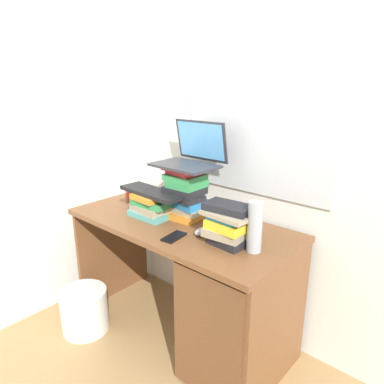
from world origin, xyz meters
name	(u,v)px	position (x,y,z in m)	size (l,w,h in m)	color
ground_plane	(181,330)	(0.00, 0.00, 0.00)	(6.00, 6.00, 0.00)	#9E7A4C
wall_back	(220,112)	(0.00, 0.35, 1.30)	(6.00, 0.06, 2.60)	silver
wall_left	(84,108)	(-0.86, 0.00, 1.30)	(0.05, 6.00, 2.60)	silver
desk	(222,297)	(0.32, -0.02, 0.39)	(1.30, 0.61, 0.72)	brown
book_stack_tall	(185,193)	(-0.02, 0.08, 0.87)	(0.25, 0.21, 0.30)	orange
book_stack_keyboard_riser	(151,206)	(-0.18, -0.05, 0.78)	(0.25, 0.18, 0.14)	teal
book_stack_side	(229,224)	(0.37, -0.04, 0.82)	(0.25, 0.20, 0.19)	black
laptop	(192,155)	(-0.02, 0.13, 1.08)	(0.35, 0.28, 0.24)	#2D2D33
keyboard	(152,192)	(-0.17, -0.04, 0.87)	(0.42, 0.14, 0.02)	black
computer_mouse	(203,231)	(0.21, -0.05, 0.74)	(0.06, 0.10, 0.04)	#A5A8AD
mug	(131,194)	(-0.49, 0.06, 0.77)	(0.11, 0.07, 0.09)	#B23F33
water_bottle	(255,227)	(0.50, -0.04, 0.84)	(0.07, 0.07, 0.24)	#999EA5
cell_phone	(174,237)	(0.13, -0.17, 0.73)	(0.07, 0.14, 0.01)	black
wastebasket	(85,310)	(-0.45, -0.38, 0.13)	(0.28, 0.28, 0.27)	silver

